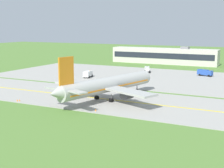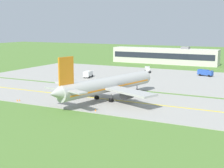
% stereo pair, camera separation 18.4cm
% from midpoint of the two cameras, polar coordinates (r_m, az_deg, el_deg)
% --- Properties ---
extents(ground_plane, '(500.00, 500.00, 0.00)m').
position_cam_midpoint_polar(ground_plane, '(90.58, -3.47, -2.45)').
color(ground_plane, '#517A33').
extents(taxiway_strip, '(240.00, 28.00, 0.10)m').
position_cam_midpoint_polar(taxiway_strip, '(90.56, -3.47, -2.42)').
color(taxiway_strip, '#9E9B93').
rests_on(taxiway_strip, ground).
extents(apron_pad, '(140.00, 52.00, 0.10)m').
position_cam_midpoint_polar(apron_pad, '(124.86, 10.31, 0.90)').
color(apron_pad, '#9E9B93').
rests_on(apron_pad, ground).
extents(taxiway_centreline, '(220.00, 0.60, 0.01)m').
position_cam_midpoint_polar(taxiway_centreline, '(90.55, -3.47, -2.38)').
color(taxiway_centreline, yellow).
rests_on(taxiway_centreline, taxiway_strip).
extents(airplane_lead, '(32.08, 39.23, 12.70)m').
position_cam_midpoint_polar(airplane_lead, '(87.10, -0.86, -0.16)').
color(airplane_lead, '#ADADA8').
rests_on(airplane_lead, ground).
extents(service_truck_fuel, '(4.25, 6.32, 2.65)m').
position_cam_midpoint_polar(service_truck_fuel, '(140.48, 6.16, 2.63)').
color(service_truck_fuel, silver).
rests_on(service_truck_fuel, ground).
extents(service_truck_catering, '(6.33, 3.65, 2.60)m').
position_cam_midpoint_polar(service_truck_catering, '(134.54, 15.94, 1.97)').
color(service_truck_catering, '#264CA5').
rests_on(service_truck_catering, ground).
extents(service_truck_pushback, '(3.38, 6.31, 2.60)m').
position_cam_midpoint_polar(service_truck_pushback, '(126.04, -4.28, 1.81)').
color(service_truck_pushback, silver).
rests_on(service_truck_pushback, ground).
extents(terminal_building, '(56.27, 8.44, 9.37)m').
position_cam_midpoint_polar(terminal_building, '(175.23, 9.04, 4.88)').
color(terminal_building, beige).
rests_on(terminal_building, ground).
extents(traffic_cone_near_edge, '(0.44, 0.44, 0.60)m').
position_cam_midpoint_polar(traffic_cone_near_edge, '(89.69, -16.32, -2.77)').
color(traffic_cone_near_edge, orange).
rests_on(traffic_cone_near_edge, ground).
extents(traffic_cone_mid_edge, '(0.44, 0.44, 0.60)m').
position_cam_midpoint_polar(traffic_cone_mid_edge, '(89.67, -15.96, -2.76)').
color(traffic_cone_mid_edge, orange).
rests_on(traffic_cone_mid_edge, ground).
extents(traffic_cone_far_edge, '(0.44, 0.44, 0.60)m').
position_cam_midpoint_polar(traffic_cone_far_edge, '(76.24, -2.95, -4.61)').
color(traffic_cone_far_edge, orange).
rests_on(traffic_cone_far_edge, ground).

